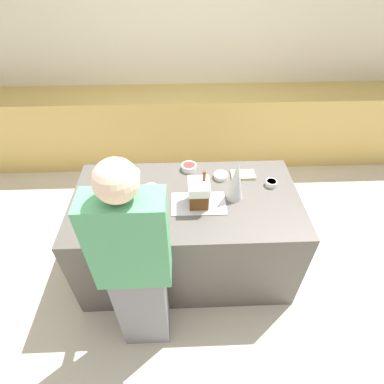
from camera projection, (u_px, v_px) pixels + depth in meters
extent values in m
plane|color=beige|center=(187.00, 262.00, 3.00)|extent=(12.00, 12.00, 0.00)
cube|color=beige|center=(181.00, 56.00, 3.75)|extent=(8.00, 0.05, 2.60)
cube|color=tan|center=(183.00, 127.00, 4.06)|extent=(6.00, 0.60, 0.96)
cube|color=#514C47|center=(187.00, 234.00, 2.70)|extent=(1.85, 0.96, 0.89)
cube|color=#B2B2BC|center=(199.00, 204.00, 2.35)|extent=(0.43, 0.26, 0.01)
cube|color=brown|center=(199.00, 197.00, 2.31)|extent=(0.14, 0.16, 0.13)
cube|color=white|center=(199.00, 187.00, 2.24)|extent=(0.16, 0.18, 0.08)
cylinder|color=brown|center=(204.00, 176.00, 2.21)|extent=(0.02, 0.02, 0.08)
cone|color=silver|center=(236.00, 180.00, 2.30)|extent=(0.13, 0.13, 0.36)
cylinder|color=white|center=(271.00, 183.00, 2.51)|extent=(0.10, 0.10, 0.04)
cylinder|color=orange|center=(272.00, 182.00, 2.50)|extent=(0.08, 0.08, 0.01)
cylinder|color=white|center=(151.00, 189.00, 2.45)|extent=(0.12, 0.12, 0.05)
cylinder|color=orange|center=(151.00, 188.00, 2.44)|extent=(0.10, 0.10, 0.01)
cylinder|color=white|center=(221.00, 176.00, 2.59)|extent=(0.12, 0.12, 0.04)
cylinder|color=green|center=(221.00, 175.00, 2.58)|extent=(0.10, 0.10, 0.01)
cylinder|color=silver|center=(99.00, 199.00, 2.36)|extent=(0.12, 0.12, 0.05)
cylinder|color=orange|center=(99.00, 198.00, 2.35)|extent=(0.09, 0.09, 0.01)
cylinder|color=white|center=(124.00, 173.00, 2.61)|extent=(0.13, 0.13, 0.05)
cylinder|color=#4770DB|center=(124.00, 171.00, 2.60)|extent=(0.10, 0.10, 0.01)
cylinder|color=white|center=(189.00, 167.00, 2.67)|extent=(0.13, 0.13, 0.05)
cylinder|color=red|center=(189.00, 165.00, 2.66)|extent=(0.11, 0.11, 0.01)
cube|color=#CCB78C|center=(243.00, 175.00, 2.62)|extent=(0.21, 0.13, 0.02)
cube|color=slate|center=(143.00, 306.00, 2.21)|extent=(0.35, 0.19, 0.84)
cube|color=#4C9966|center=(129.00, 241.00, 1.71)|extent=(0.46, 0.21, 0.67)
sphere|color=beige|center=(116.00, 181.00, 1.41)|extent=(0.23, 0.23, 0.23)
cylinder|color=beige|center=(130.00, 195.00, 1.78)|extent=(0.08, 0.46, 0.08)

